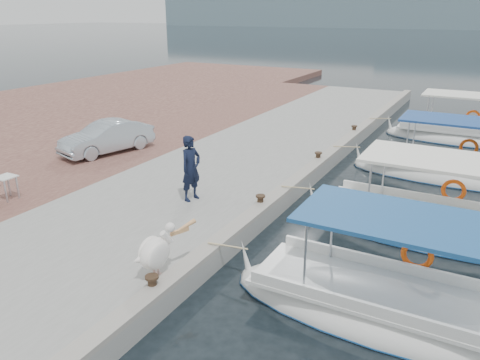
% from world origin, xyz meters
% --- Properties ---
extents(ground, '(400.00, 400.00, 0.00)m').
position_xyz_m(ground, '(0.00, 0.00, 0.00)').
color(ground, black).
rests_on(ground, ground).
extents(concrete_quay, '(6.00, 40.00, 0.50)m').
position_xyz_m(concrete_quay, '(-3.00, 5.00, 0.25)').
color(concrete_quay, gray).
rests_on(concrete_quay, ground).
extents(quay_curb, '(0.44, 40.00, 0.12)m').
position_xyz_m(quay_curb, '(-0.22, 5.00, 0.56)').
color(quay_curb, gray).
rests_on(quay_curb, concrete_quay).
extents(cobblestone_strip, '(4.00, 40.00, 0.50)m').
position_xyz_m(cobblestone_strip, '(-8.00, 5.00, 0.25)').
color(cobblestone_strip, brown).
rests_on(cobblestone_strip, ground).
extents(fishing_caique_b, '(6.74, 2.28, 2.83)m').
position_xyz_m(fishing_caique_b, '(3.96, -1.45, 0.12)').
color(fishing_caique_b, silver).
rests_on(fishing_caique_b, ground).
extents(fishing_caique_c, '(7.37, 2.48, 2.83)m').
position_xyz_m(fishing_caique_c, '(4.27, 2.92, 0.12)').
color(fishing_caique_c, silver).
rests_on(fishing_caique_c, ground).
extents(fishing_caique_d, '(7.51, 2.21, 2.83)m').
position_xyz_m(fishing_caique_d, '(4.45, 8.22, 0.19)').
color(fishing_caique_d, silver).
rests_on(fishing_caique_d, ground).
extents(fishing_caique_e, '(7.10, 2.36, 2.83)m').
position_xyz_m(fishing_caique_e, '(4.14, 14.26, 0.12)').
color(fishing_caique_e, silver).
rests_on(fishing_caique_e, ground).
extents(mooring_bollards, '(0.28, 20.28, 0.33)m').
position_xyz_m(mooring_bollards, '(-0.35, 1.50, 0.69)').
color(mooring_bollards, black).
rests_on(mooring_bollards, concrete_quay).
extents(pelican, '(0.83, 1.46, 1.14)m').
position_xyz_m(pelican, '(-0.59, -3.02, 1.09)').
color(pelican, tan).
rests_on(pelican, concrete_quay).
extents(fisherman, '(0.60, 0.80, 1.97)m').
position_xyz_m(fisherman, '(-2.38, 0.96, 1.49)').
color(fisherman, black).
rests_on(fisherman, concrete_quay).
extents(parked_car, '(2.26, 3.98, 1.24)m').
position_xyz_m(parked_car, '(-8.18, 3.55, 1.12)').
color(parked_car, '#A8B5C1').
rests_on(parked_car, cobblestone_strip).
extents(folding_table, '(0.55, 0.55, 0.73)m').
position_xyz_m(folding_table, '(-7.25, -1.67, 1.02)').
color(folding_table, silver).
rests_on(folding_table, cobblestone_strip).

